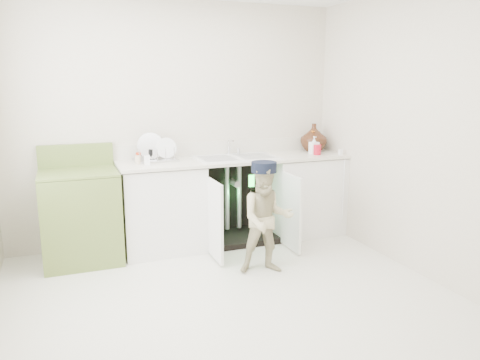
% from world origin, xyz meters
% --- Properties ---
extents(ground, '(3.50, 3.50, 0.00)m').
position_xyz_m(ground, '(0.00, 0.00, 0.00)').
color(ground, beige).
rests_on(ground, ground).
extents(room_shell, '(6.00, 5.50, 1.26)m').
position_xyz_m(room_shell, '(0.00, 0.00, 1.25)').
color(room_shell, beige).
rests_on(room_shell, ground).
extents(counter_run, '(2.44, 1.02, 1.21)m').
position_xyz_m(counter_run, '(0.58, 1.21, 0.47)').
color(counter_run, white).
rests_on(counter_run, ground).
extents(avocado_stove, '(0.70, 0.65, 1.09)m').
position_xyz_m(avocado_stove, '(-1.03, 1.18, 0.45)').
color(avocado_stove, olive).
rests_on(avocado_stove, ground).
extents(repair_worker, '(0.55, 0.81, 1.00)m').
position_xyz_m(repair_worker, '(0.49, 0.29, 0.51)').
color(repair_worker, beige).
rests_on(repair_worker, ground).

